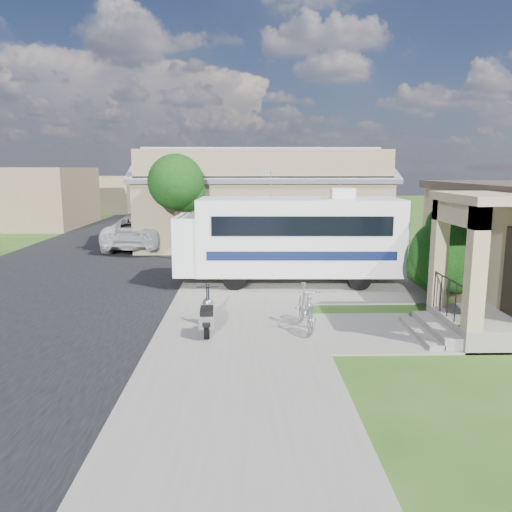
{
  "coord_description": "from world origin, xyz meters",
  "views": [
    {
      "loc": [
        -0.8,
        -12.59,
        3.97
      ],
      "look_at": [
        -0.5,
        2.5,
        1.3
      ],
      "focal_mm": 35.0,
      "sensor_mm": 36.0,
      "label": 1
    }
  ],
  "objects_px": {
    "scooter": "(207,316)",
    "van": "(160,215)",
    "shrub": "(448,252)",
    "pickup_truck": "(143,231)",
    "motorhome": "(290,236)",
    "garden_hose": "(425,320)",
    "bicycle": "(306,309)"
  },
  "relations": [
    {
      "from": "pickup_truck",
      "to": "van",
      "type": "distance_m",
      "value": 7.45
    },
    {
      "from": "shrub",
      "to": "garden_hose",
      "type": "relative_size",
      "value": 8.45
    },
    {
      "from": "shrub",
      "to": "pickup_truck",
      "type": "relative_size",
      "value": 0.48
    },
    {
      "from": "pickup_truck",
      "to": "motorhome",
      "type": "bearing_deg",
      "value": 131.54
    },
    {
      "from": "motorhome",
      "to": "garden_hose",
      "type": "xyz_separation_m",
      "value": [
        3.12,
        -4.52,
        -1.59
      ]
    },
    {
      "from": "scooter",
      "to": "pickup_truck",
      "type": "xyz_separation_m",
      "value": [
        -4.28,
        13.62,
        0.37
      ]
    },
    {
      "from": "motorhome",
      "to": "pickup_truck",
      "type": "relative_size",
      "value": 1.26
    },
    {
      "from": "shrub",
      "to": "van",
      "type": "xyz_separation_m",
      "value": [
        -11.68,
        17.99,
        -0.53
      ]
    },
    {
      "from": "motorhome",
      "to": "scooter",
      "type": "bearing_deg",
      "value": -113.35
    },
    {
      "from": "van",
      "to": "scooter",
      "type": "bearing_deg",
      "value": -71.07
    },
    {
      "from": "motorhome",
      "to": "van",
      "type": "bearing_deg",
      "value": 115.72
    },
    {
      "from": "scooter",
      "to": "van",
      "type": "xyz_separation_m",
      "value": [
        -4.71,
        21.06,
        0.5
      ]
    },
    {
      "from": "scooter",
      "to": "garden_hose",
      "type": "height_order",
      "value": "scooter"
    },
    {
      "from": "motorhome",
      "to": "shrub",
      "type": "bearing_deg",
      "value": -25.78
    },
    {
      "from": "bicycle",
      "to": "pickup_truck",
      "type": "distance_m",
      "value": 14.89
    },
    {
      "from": "shrub",
      "to": "scooter",
      "type": "height_order",
      "value": "shrub"
    },
    {
      "from": "bicycle",
      "to": "motorhome",
      "type": "bearing_deg",
      "value": 84.99
    },
    {
      "from": "motorhome",
      "to": "shrub",
      "type": "xyz_separation_m",
      "value": [
        4.52,
        -2.3,
        -0.17
      ]
    },
    {
      "from": "pickup_truck",
      "to": "bicycle",
      "type": "bearing_deg",
      "value": 119.0
    },
    {
      "from": "bicycle",
      "to": "pickup_truck",
      "type": "xyz_separation_m",
      "value": [
        -6.69,
        13.3,
        0.3
      ]
    },
    {
      "from": "motorhome",
      "to": "garden_hose",
      "type": "distance_m",
      "value": 5.71
    },
    {
      "from": "shrub",
      "to": "bicycle",
      "type": "distance_m",
      "value": 5.42
    },
    {
      "from": "shrub",
      "to": "pickup_truck",
      "type": "xyz_separation_m",
      "value": [
        -11.26,
        10.55,
        -0.66
      ]
    },
    {
      "from": "shrub",
      "to": "pickup_truck",
      "type": "height_order",
      "value": "shrub"
    },
    {
      "from": "shrub",
      "to": "garden_hose",
      "type": "distance_m",
      "value": 2.98
    },
    {
      "from": "motorhome",
      "to": "van",
      "type": "relative_size",
      "value": 1.14
    },
    {
      "from": "scooter",
      "to": "garden_hose",
      "type": "distance_m",
      "value": 5.65
    },
    {
      "from": "van",
      "to": "pickup_truck",
      "type": "bearing_deg",
      "value": -80.4
    },
    {
      "from": "shrub",
      "to": "bicycle",
      "type": "height_order",
      "value": "shrub"
    },
    {
      "from": "garden_hose",
      "to": "pickup_truck",
      "type": "bearing_deg",
      "value": 127.66
    },
    {
      "from": "bicycle",
      "to": "pickup_truck",
      "type": "height_order",
      "value": "pickup_truck"
    },
    {
      "from": "bicycle",
      "to": "garden_hose",
      "type": "distance_m",
      "value": 3.25
    }
  ]
}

